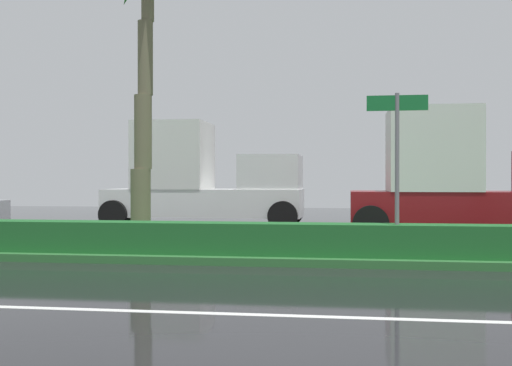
% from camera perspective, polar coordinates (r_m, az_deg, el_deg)
% --- Properties ---
extents(ground_plane, '(90.00, 42.00, 0.10)m').
position_cam_1_polar(ground_plane, '(14.35, 7.19, -6.18)').
color(ground_plane, black).
extents(near_lane_divider_stripe, '(81.00, 0.14, 0.01)m').
position_cam_1_polar(near_lane_divider_stripe, '(7.43, 6.17, -11.87)').
color(near_lane_divider_stripe, white).
rests_on(near_lane_divider_stripe, ground_plane).
extents(median_strip, '(85.50, 4.00, 0.15)m').
position_cam_1_polar(median_strip, '(13.34, 7.11, -6.13)').
color(median_strip, '#2D6B33').
rests_on(median_strip, ground_plane).
extents(median_hedge, '(76.50, 0.70, 0.60)m').
position_cam_1_polar(median_hedge, '(11.91, 6.98, -5.09)').
color(median_hedge, '#1E6028').
rests_on(median_hedge, median_strip).
extents(street_name_sign, '(1.10, 0.08, 3.00)m').
position_cam_1_polar(street_name_sign, '(11.84, 12.58, 2.76)').
color(street_name_sign, slate).
rests_on(street_name_sign, median_strip).
extents(box_truck_lead, '(6.40, 2.64, 3.46)m').
position_cam_1_polar(box_truck_lead, '(20.92, -4.83, 0.24)').
color(box_truck_lead, white).
rests_on(box_truck_lead, ground_plane).
extents(box_truck_following, '(6.40, 2.64, 3.46)m').
position_cam_1_polar(box_truck_following, '(17.72, 18.66, 0.21)').
color(box_truck_following, maroon).
rests_on(box_truck_following, ground_plane).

